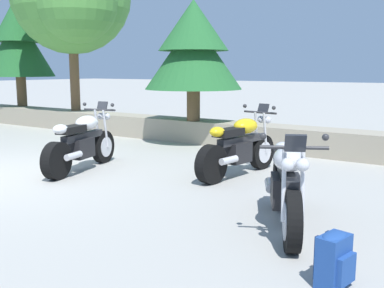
{
  "coord_description": "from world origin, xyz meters",
  "views": [
    {
      "loc": [
        6.75,
        -4.47,
        1.78
      ],
      "look_at": [
        2.95,
        1.2,
        0.65
      ],
      "focal_mm": 42.25,
      "sensor_mm": 36.0,
      "label": 1
    }
  ],
  "objects_px": {
    "motorcycle_yellow_centre": "(239,147)",
    "pine_tree_far_left": "(18,39)",
    "motorcycle_white_near_left": "(82,143)",
    "motorcycle_silver_far_right": "(286,186)",
    "pine_tree_mid_right": "(193,47)",
    "rider_backpack": "(334,259)"
  },
  "relations": [
    {
      "from": "motorcycle_yellow_centre",
      "to": "pine_tree_far_left",
      "type": "distance_m",
      "value": 10.5
    },
    {
      "from": "motorcycle_white_near_left",
      "to": "motorcycle_silver_far_right",
      "type": "distance_m",
      "value": 4.24
    },
    {
      "from": "motorcycle_yellow_centre",
      "to": "pine_tree_mid_right",
      "type": "relative_size",
      "value": 0.72
    },
    {
      "from": "pine_tree_far_left",
      "to": "motorcycle_silver_far_right",
      "type": "bearing_deg",
      "value": -22.93
    },
    {
      "from": "motorcycle_white_near_left",
      "to": "rider_backpack",
      "type": "xyz_separation_m",
      "value": [
        5.04,
        -1.92,
        -0.24
      ]
    },
    {
      "from": "pine_tree_far_left",
      "to": "pine_tree_mid_right",
      "type": "bearing_deg",
      "value": -3.82
    },
    {
      "from": "motorcycle_silver_far_right",
      "to": "rider_backpack",
      "type": "relative_size",
      "value": 4.06
    },
    {
      "from": "motorcycle_white_near_left",
      "to": "rider_backpack",
      "type": "height_order",
      "value": "motorcycle_white_near_left"
    },
    {
      "from": "motorcycle_silver_far_right",
      "to": "pine_tree_mid_right",
      "type": "height_order",
      "value": "pine_tree_mid_right"
    },
    {
      "from": "rider_backpack",
      "to": "pine_tree_mid_right",
      "type": "bearing_deg",
      "value": 132.61
    },
    {
      "from": "motorcycle_silver_far_right",
      "to": "pine_tree_mid_right",
      "type": "bearing_deg",
      "value": 133.64
    },
    {
      "from": "motorcycle_yellow_centre",
      "to": "rider_backpack",
      "type": "xyz_separation_m",
      "value": [
        2.52,
        -3.1,
        -0.24
      ]
    },
    {
      "from": "motorcycle_silver_far_right",
      "to": "rider_backpack",
      "type": "xyz_separation_m",
      "value": [
        0.88,
        -1.12,
        -0.24
      ]
    },
    {
      "from": "motorcycle_white_near_left",
      "to": "pine_tree_far_left",
      "type": "bearing_deg",
      "value": 150.99
    },
    {
      "from": "pine_tree_far_left",
      "to": "rider_backpack",
      "type": "bearing_deg",
      "value": -25.8
    },
    {
      "from": "rider_backpack",
      "to": "pine_tree_far_left",
      "type": "xyz_separation_m",
      "value": [
        -12.36,
        5.97,
        2.55
      ]
    },
    {
      "from": "motorcycle_yellow_centre",
      "to": "rider_backpack",
      "type": "relative_size",
      "value": 4.39
    },
    {
      "from": "motorcycle_silver_far_right",
      "to": "pine_tree_mid_right",
      "type": "xyz_separation_m",
      "value": [
        -4.16,
        4.37,
        1.82
      ]
    },
    {
      "from": "motorcycle_yellow_centre",
      "to": "pine_tree_far_left",
      "type": "xyz_separation_m",
      "value": [
        -9.83,
        2.88,
        2.31
      ]
    },
    {
      "from": "motorcycle_white_near_left",
      "to": "pine_tree_far_left",
      "type": "relative_size",
      "value": 0.56
    },
    {
      "from": "motorcycle_silver_far_right",
      "to": "pine_tree_far_left",
      "type": "distance_m",
      "value": 12.67
    },
    {
      "from": "motorcycle_white_near_left",
      "to": "pine_tree_mid_right",
      "type": "distance_m",
      "value": 4.01
    }
  ]
}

